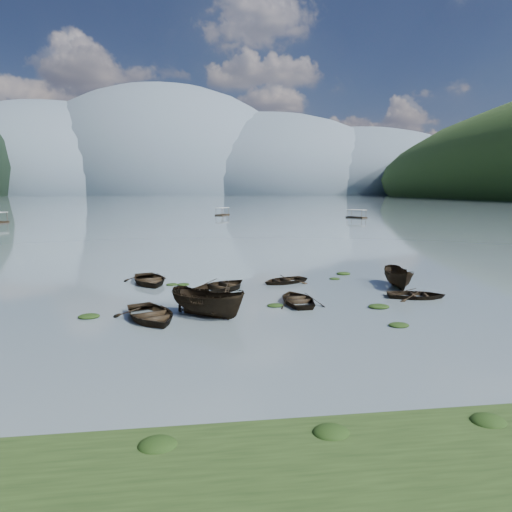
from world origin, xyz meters
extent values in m
plane|color=slate|center=(0.00, 0.00, 0.00)|extent=(2400.00, 2400.00, 0.00)
cube|color=black|center=(0.00, -14.00, 0.00)|extent=(60.00, 6.00, 0.50)
ellipsoid|color=#475666|center=(-260.00, 900.00, 0.00)|extent=(520.00, 520.00, 280.00)
ellipsoid|color=#475666|center=(-60.00, 900.00, 0.00)|extent=(520.00, 520.00, 340.00)
ellipsoid|color=#475666|center=(140.00, 900.00, 0.00)|extent=(520.00, 520.00, 260.00)
ellipsoid|color=#475666|center=(320.00, 900.00, 0.00)|extent=(520.00, 520.00, 220.00)
imported|color=black|center=(-7.43, 1.45, 0.00)|extent=(5.13, 5.87, 1.01)
imported|color=black|center=(-2.99, 8.58, 0.00)|extent=(5.97, 5.94, 1.02)
imported|color=black|center=(-4.20, 1.73, 0.00)|extent=(5.12, 4.56, 1.94)
imported|color=black|center=(1.69, 4.20, 0.00)|extent=(3.13, 4.26, 0.86)
imported|color=black|center=(10.01, 4.45, 0.00)|extent=(4.39, 3.59, 0.80)
imported|color=black|center=(10.33, 7.96, 0.00)|extent=(2.50, 4.79, 1.76)
imported|color=black|center=(-8.49, 11.83, 0.00)|extent=(4.81, 5.75, 1.02)
imported|color=black|center=(2.08, 10.68, 0.00)|extent=(4.62, 4.10, 0.79)
ellipsoid|color=black|center=(-10.99, 2.39, 0.00)|extent=(1.22, 1.00, 0.27)
ellipsoid|color=black|center=(0.09, 3.50, 0.00)|extent=(1.04, 0.83, 0.23)
ellipsoid|color=black|center=(5.95, -1.58, 0.00)|extent=(1.12, 0.89, 0.24)
ellipsoid|color=black|center=(6.49, 11.59, 0.00)|extent=(0.89, 0.75, 0.20)
ellipsoid|color=black|center=(6.43, 2.30, 0.00)|extent=(1.33, 1.05, 0.27)
ellipsoid|color=black|center=(-5.83, 10.89, 0.00)|extent=(0.96, 0.78, 0.20)
ellipsoid|color=black|center=(-6.69, 11.01, 0.00)|extent=(0.93, 0.78, 0.19)
ellipsoid|color=black|center=(7.91, 13.60, 0.00)|extent=(1.23, 0.98, 0.27)
camera|label=1|loc=(-4.85, -24.10, 7.24)|focal=32.00mm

